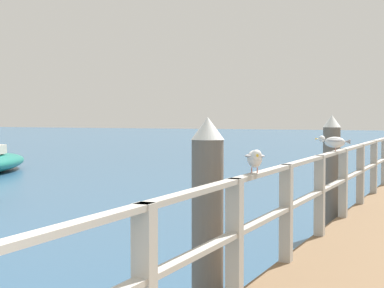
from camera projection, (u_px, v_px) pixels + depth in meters
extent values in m
cube|color=#B2ADA3|center=(145.00, 288.00, 4.13)|extent=(0.12, 0.12, 1.00)
cube|color=#B2ADA3|center=(234.00, 240.00, 5.67)|extent=(0.12, 0.12, 1.00)
cube|color=#B2ADA3|center=(286.00, 213.00, 7.21)|extent=(0.12, 0.12, 1.00)
cube|color=#B2ADA3|center=(320.00, 196.00, 8.75)|extent=(0.12, 0.12, 1.00)
cube|color=#B2ADA3|center=(343.00, 183.00, 10.28)|extent=(0.12, 0.12, 1.00)
cube|color=#B2ADA3|center=(360.00, 174.00, 11.82)|extent=(0.12, 0.12, 1.00)
cube|color=#B2ADA3|center=(374.00, 167.00, 13.36)|extent=(0.12, 0.12, 1.00)
cube|color=#B2ADA3|center=(384.00, 161.00, 14.89)|extent=(0.12, 0.12, 1.00)
cube|color=#B2ADA3|center=(361.00, 145.00, 11.80)|extent=(0.10, 19.92, 0.04)
cube|color=#B2ADA3|center=(360.00, 171.00, 11.82)|extent=(0.10, 19.92, 0.04)
cylinder|color=#6B6056|center=(208.00, 239.00, 6.18)|extent=(0.28, 0.28, 1.76)
cone|color=white|center=(208.00, 128.00, 6.13)|extent=(0.29, 0.29, 0.20)
cylinder|color=#6B6056|center=(331.00, 181.00, 11.44)|extent=(0.28, 0.28, 1.76)
cone|color=white|center=(332.00, 121.00, 11.40)|extent=(0.29, 0.29, 0.20)
ellipsoid|color=white|center=(255.00, 159.00, 6.15)|extent=(0.22, 0.31, 0.15)
sphere|color=white|center=(256.00, 155.00, 5.97)|extent=(0.09, 0.09, 0.09)
cone|color=gold|center=(257.00, 155.00, 5.91)|extent=(0.04, 0.06, 0.02)
cone|color=#939399|center=(253.00, 157.00, 6.32)|extent=(0.09, 0.10, 0.07)
ellipsoid|color=#939399|center=(255.00, 156.00, 6.15)|extent=(0.25, 0.27, 0.04)
cylinder|color=tan|center=(257.00, 170.00, 6.17)|extent=(0.01, 0.01, 0.05)
cylinder|color=tan|center=(252.00, 170.00, 6.17)|extent=(0.01, 0.01, 0.05)
ellipsoid|color=white|center=(335.00, 142.00, 9.63)|extent=(0.30, 0.17, 0.15)
sphere|color=white|center=(322.00, 139.00, 9.67)|extent=(0.09, 0.09, 0.09)
cone|color=gold|center=(317.00, 139.00, 9.68)|extent=(0.05, 0.03, 0.02)
cone|color=#939399|center=(347.00, 142.00, 9.59)|extent=(0.09, 0.08, 0.07)
ellipsoid|color=#939399|center=(335.00, 140.00, 9.63)|extent=(0.25, 0.21, 0.04)
cylinder|color=tan|center=(335.00, 150.00, 9.61)|extent=(0.01, 0.01, 0.05)
cylinder|color=tan|center=(336.00, 149.00, 9.66)|extent=(0.01, 0.01, 0.05)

